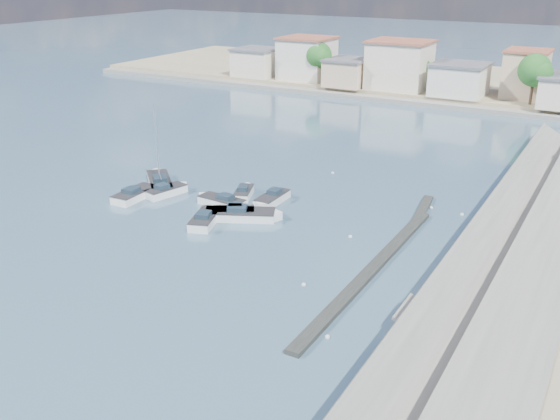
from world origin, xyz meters
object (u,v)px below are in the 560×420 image
object	(u,v)px
motorboat_d	(227,213)
motorboat_e	(137,194)
motorboat_c	(220,202)
sailboat	(159,181)
motorboat_f	(244,193)
motorboat_h	(247,215)
motorboat_g	(271,200)
motorboat_a	(206,218)
motorboat_b	(168,191)

from	to	relation	value
motorboat_d	motorboat_e	bearing A→B (deg)	-178.64
motorboat_c	sailboat	distance (m)	9.38
motorboat_f	sailboat	distance (m)	9.98
motorboat_h	motorboat_d	bearing A→B (deg)	-166.69
motorboat_c	motorboat_d	distance (m)	3.12
motorboat_g	motorboat_h	bearing A→B (deg)	-88.62
motorboat_a	motorboat_c	bearing A→B (deg)	108.19
motorboat_b	motorboat_d	xyz separation A→B (m)	(8.75, -2.00, -0.00)
motorboat_a	motorboat_d	distance (m)	2.29
motorboat_c	motorboat_g	distance (m)	5.05
motorboat_b	sailboat	size ratio (longest dim) A/B	0.55
motorboat_g	sailboat	world-z (taller)	sailboat
motorboat_b	motorboat_f	distance (m)	7.92
motorboat_e	motorboat_d	bearing A→B (deg)	1.36
motorboat_a	motorboat_h	size ratio (longest dim) A/B	0.85
motorboat_c	motorboat_f	distance (m)	3.43
motorboat_e	sailboat	distance (m)	4.26
motorboat_e	sailboat	size ratio (longest dim) A/B	0.65
motorboat_a	motorboat_f	world-z (taller)	same
motorboat_a	sailboat	xyz separation A→B (m)	(-10.58, 6.05, 0.03)
motorboat_d	motorboat_f	bearing A→B (deg)	106.63
motorboat_a	motorboat_g	xyz separation A→B (m)	(2.71, 7.16, 0.00)
motorboat_a	motorboat_b	size ratio (longest dim) A/B	1.11
motorboat_b	motorboat_g	xyz separation A→B (m)	(10.54, 3.06, 0.00)
motorboat_b	motorboat_h	distance (m)	10.77
motorboat_e	motorboat_g	xyz separation A→B (m)	(12.71, 5.32, 0.00)
motorboat_e	motorboat_h	distance (m)	12.84
motorboat_e	motorboat_f	distance (m)	10.90
motorboat_a	motorboat_h	world-z (taller)	same
motorboat_e	motorboat_b	bearing A→B (deg)	46.21
motorboat_a	sailboat	bearing A→B (deg)	150.22
motorboat_b	motorboat_e	xyz separation A→B (m)	(-2.16, -2.26, 0.00)
motorboat_c	motorboat_e	xyz separation A→B (m)	(-8.61, -2.36, -0.00)
motorboat_h	sailboat	xyz separation A→B (m)	(-13.40, 3.51, 0.03)
motorboat_a	motorboat_h	xyz separation A→B (m)	(2.83, 2.55, -0.00)
motorboat_d	motorboat_f	distance (m)	5.70
motorboat_b	motorboat_d	world-z (taller)	same
motorboat_g	motorboat_c	bearing A→B (deg)	-144.13
motorboat_c	motorboat_e	bearing A→B (deg)	-164.67
motorboat_b	motorboat_a	bearing A→B (deg)	-27.60
motorboat_f	motorboat_h	bearing A→B (deg)	-54.79
motorboat_d	motorboat_g	size ratio (longest dim) A/B	0.94
motorboat_a	motorboat_e	bearing A→B (deg)	169.58
motorboat_b	motorboat_h	world-z (taller)	same
motorboat_b	motorboat_c	xyz separation A→B (m)	(6.45, 0.10, 0.00)
motorboat_g	motorboat_b	bearing A→B (deg)	-163.80
motorboat_c	sailboat	size ratio (longest dim) A/B	0.60
motorboat_e	motorboat_c	bearing A→B (deg)	15.33
motorboat_f	sailboat	size ratio (longest dim) A/B	0.47
motorboat_e	sailboat	bearing A→B (deg)	97.91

